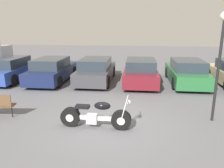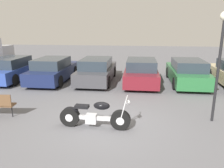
{
  "view_description": "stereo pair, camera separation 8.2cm",
  "coord_description": "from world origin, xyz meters",
  "views": [
    {
      "loc": [
        0.86,
        -6.66,
        3.17
      ],
      "look_at": [
        -0.12,
        1.99,
        0.85
      ],
      "focal_mm": 35.0,
      "sensor_mm": 36.0,
      "label": 1
    },
    {
      "loc": [
        0.94,
        -6.65,
        3.17
      ],
      "look_at": [
        -0.12,
        1.99,
        0.85
      ],
      "focal_mm": 35.0,
      "sensor_mm": 36.0,
      "label": 2
    }
  ],
  "objects": [
    {
      "name": "ground_plane",
      "position": [
        0.0,
        0.0,
        0.0
      ],
      "size": [
        60.0,
        60.0,
        0.0
      ],
      "primitive_type": "plane",
      "color": "slate"
    },
    {
      "name": "motorcycle",
      "position": [
        -0.42,
        -0.31,
        0.4
      ],
      "size": [
        2.29,
        0.62,
        1.05
      ],
      "color": "black",
      "rests_on": "ground_plane"
    },
    {
      "name": "parked_car_blue",
      "position": [
        -6.59,
        5.49,
        0.66
      ],
      "size": [
        1.87,
        4.49,
        1.39
      ],
      "color": "#2D479E",
      "rests_on": "ground_plane"
    },
    {
      "name": "parked_car_navy",
      "position": [
        -4.03,
        5.48,
        0.66
      ],
      "size": [
        1.87,
        4.49,
        1.39
      ],
      "color": "#19234C",
      "rests_on": "ground_plane"
    },
    {
      "name": "parked_car_dark_grey",
      "position": [
        -1.46,
        5.66,
        0.66
      ],
      "size": [
        1.87,
        4.49,
        1.39
      ],
      "color": "#3D3D42",
      "rests_on": "ground_plane"
    },
    {
      "name": "parked_car_maroon",
      "position": [
        1.1,
        5.63,
        0.66
      ],
      "size": [
        1.87,
        4.49,
        1.39
      ],
      "color": "maroon",
      "rests_on": "ground_plane"
    },
    {
      "name": "parked_car_green",
      "position": [
        3.67,
        5.76,
        0.66
      ],
      "size": [
        1.87,
        4.49,
        1.39
      ],
      "color": "#286B38",
      "rests_on": "ground_plane"
    },
    {
      "name": "lamp_post",
      "position": [
        3.52,
        0.69,
        2.51
      ],
      "size": [
        0.29,
        0.29,
        3.61
      ],
      "color": "black",
      "rests_on": "ground_plane"
    }
  ]
}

